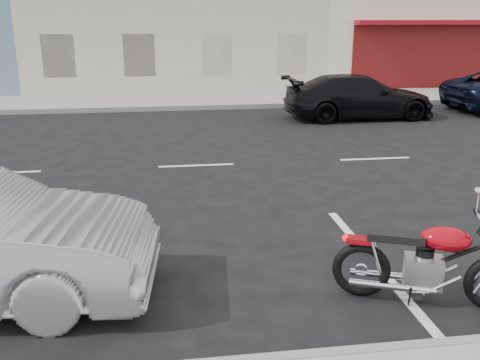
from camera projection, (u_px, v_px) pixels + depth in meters
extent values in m
plane|color=black|center=(288.00, 162.00, 11.67)|extent=(120.00, 120.00, 0.00)
cube|color=gray|center=(98.00, 102.00, 19.21)|extent=(80.00, 3.40, 0.15)
cube|color=gray|center=(92.00, 110.00, 17.60)|extent=(80.00, 0.12, 0.16)
torus|color=black|center=(429.00, 278.00, 5.87)|extent=(0.64, 0.34, 0.65)
cube|color=#A10510|center=(428.00, 248.00, 5.77)|extent=(0.33, 0.25, 0.06)
cube|color=black|center=(467.00, 244.00, 5.66)|extent=(0.65, 0.46, 0.09)
cylinder|color=silver|center=(462.00, 296.00, 5.69)|extent=(0.88, 0.42, 0.08)
cylinder|color=silver|center=(459.00, 284.00, 5.95)|extent=(0.88, 0.42, 0.08)
imported|color=black|center=(359.00, 97.00, 16.48)|extent=(4.65, 1.96, 1.34)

